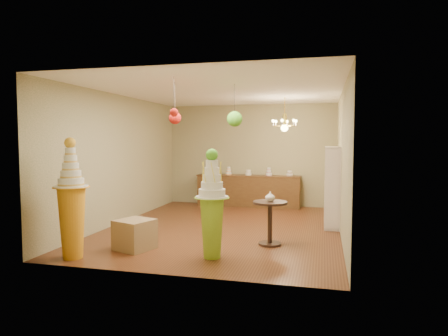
% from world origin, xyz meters
% --- Properties ---
extents(floor, '(6.50, 6.50, 0.00)m').
position_xyz_m(floor, '(0.00, 0.00, 0.00)').
color(floor, '#4F2915').
rests_on(floor, ground).
extents(ceiling, '(6.50, 6.50, 0.00)m').
position_xyz_m(ceiling, '(0.00, 0.00, 3.00)').
color(ceiling, white).
rests_on(ceiling, ground).
extents(wall_back, '(5.00, 0.04, 3.00)m').
position_xyz_m(wall_back, '(0.00, 3.25, 1.50)').
color(wall_back, '#99936C').
rests_on(wall_back, ground).
extents(wall_front, '(5.00, 0.04, 3.00)m').
position_xyz_m(wall_front, '(0.00, -3.25, 1.50)').
color(wall_front, '#99936C').
rests_on(wall_front, ground).
extents(wall_left, '(0.04, 6.50, 3.00)m').
position_xyz_m(wall_left, '(-2.50, 0.00, 1.50)').
color(wall_left, '#99936C').
rests_on(wall_left, ground).
extents(wall_right, '(0.04, 6.50, 3.00)m').
position_xyz_m(wall_right, '(2.50, 0.00, 1.50)').
color(wall_right, '#99936C').
rests_on(wall_right, ground).
extents(pedestal_green, '(0.64, 0.64, 1.81)m').
position_xyz_m(pedestal_green, '(0.37, -2.27, 0.75)').
color(pedestal_green, '#83AF26').
rests_on(pedestal_green, floor).
extents(pedestal_orange, '(0.68, 0.68, 2.00)m').
position_xyz_m(pedestal_orange, '(-1.87, -2.85, 0.77)').
color(pedestal_orange, orange).
rests_on(pedestal_orange, floor).
extents(burlap_riser, '(0.75, 0.75, 0.53)m').
position_xyz_m(burlap_riser, '(-1.12, -2.10, 0.27)').
color(burlap_riser, olive).
rests_on(burlap_riser, floor).
extents(sideboard, '(3.04, 0.54, 1.16)m').
position_xyz_m(sideboard, '(0.00, 2.97, 0.48)').
color(sideboard, '#503319').
rests_on(sideboard, floor).
extents(shelving_unit, '(0.33, 1.20, 1.80)m').
position_xyz_m(shelving_unit, '(2.34, 0.80, 0.90)').
color(shelving_unit, silver).
rests_on(shelving_unit, floor).
extents(round_table, '(0.65, 0.65, 0.82)m').
position_xyz_m(round_table, '(1.19, -1.23, 0.53)').
color(round_table, black).
rests_on(round_table, floor).
extents(vase, '(0.19, 0.19, 0.19)m').
position_xyz_m(vase, '(1.19, -1.23, 0.91)').
color(vase, silver).
rests_on(vase, round_table).
extents(pom_red_left, '(0.22, 0.22, 0.76)m').
position_xyz_m(pom_red_left, '(-0.50, -1.68, 2.35)').
color(pom_red_left, '#3C322B').
rests_on(pom_red_left, ceiling).
extents(pom_green_mid, '(0.29, 0.29, 0.80)m').
position_xyz_m(pom_green_mid, '(0.50, -1.16, 2.35)').
color(pom_green_mid, '#3C322B').
rests_on(pom_green_mid, ceiling).
extents(pom_red_right, '(0.14, 0.14, 0.66)m').
position_xyz_m(pom_red_right, '(-0.28, -2.28, 2.41)').
color(pom_red_right, '#3C322B').
rests_on(pom_red_right, ceiling).
extents(chandelier, '(0.87, 0.87, 0.85)m').
position_xyz_m(chandelier, '(1.19, 1.37, 2.30)').
color(chandelier, '#E5C851').
rests_on(chandelier, ceiling).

